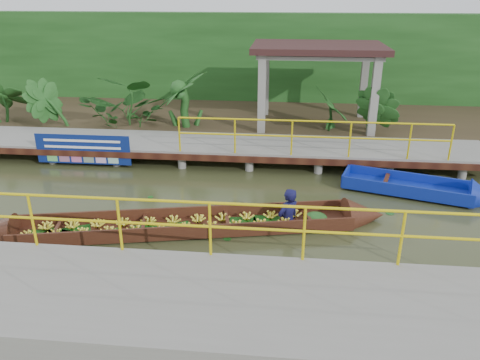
# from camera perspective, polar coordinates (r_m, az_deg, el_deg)

# --- Properties ---
(ground) EXTENTS (80.00, 80.00, 0.00)m
(ground) POSITION_cam_1_polar(r_m,az_deg,el_deg) (11.39, -5.04, -3.56)
(ground) COLOR #30341A
(ground) RESTS_ON ground
(land_strip) EXTENTS (30.00, 8.00, 0.45)m
(land_strip) POSITION_cam_1_polar(r_m,az_deg,el_deg) (18.28, -0.75, 7.45)
(land_strip) COLOR #302618
(land_strip) RESTS_ON ground
(far_dock) EXTENTS (16.00, 2.06, 1.66)m
(far_dock) POSITION_cam_1_polar(r_m,az_deg,el_deg) (14.34, -2.53, 4.17)
(far_dock) COLOR gray
(far_dock) RESTS_ON ground
(near_dock) EXTENTS (18.00, 2.40, 1.73)m
(near_dock) POSITION_cam_1_polar(r_m,az_deg,el_deg) (7.57, -3.40, -15.92)
(near_dock) COLOR gray
(near_dock) RESTS_ON ground
(pavilion) EXTENTS (4.40, 3.00, 3.00)m
(pavilion) POSITION_cam_1_polar(r_m,az_deg,el_deg) (16.51, 9.46, 14.69)
(pavilion) COLOR gray
(pavilion) RESTS_ON ground
(foliage_backdrop) EXTENTS (30.00, 0.80, 4.00)m
(foliage_backdrop) POSITION_cam_1_polar(r_m,az_deg,el_deg) (20.36, 0.05, 14.12)
(foliage_backdrop) COLOR #194215
(foliage_backdrop) RESTS_ON ground
(vendor_boat) EXTENTS (9.06, 2.75, 1.99)m
(vendor_boat) POSITION_cam_1_polar(r_m,az_deg,el_deg) (10.39, -4.93, -4.92)
(vendor_boat) COLOR #33160E
(vendor_boat) RESTS_ON ground
(moored_blue_boat) EXTENTS (3.85, 2.00, 0.89)m
(moored_blue_boat) POSITION_cam_1_polar(r_m,az_deg,el_deg) (12.93, 23.56, -1.42)
(moored_blue_boat) COLOR navy
(moored_blue_boat) RESTS_ON ground
(blue_banner) EXTENTS (2.86, 0.04, 0.89)m
(blue_banner) POSITION_cam_1_polar(r_m,az_deg,el_deg) (14.54, -18.60, 3.58)
(blue_banner) COLOR navy
(blue_banner) RESTS_ON ground
(tropical_plants) EXTENTS (14.42, 1.42, 1.77)m
(tropical_plants) POSITION_cam_1_polar(r_m,az_deg,el_deg) (16.21, -7.91, 9.31)
(tropical_plants) COLOR #194215
(tropical_plants) RESTS_ON ground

